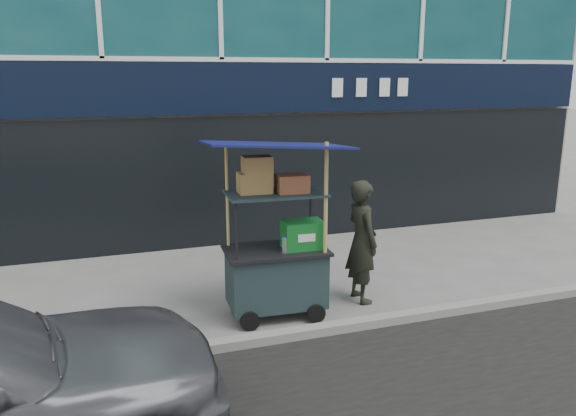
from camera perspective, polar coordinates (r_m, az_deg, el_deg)
name	(u,v)px	position (r m, az deg, el deg)	size (l,w,h in m)	color
ground	(295,331)	(7.24, 0.67, -12.37)	(80.00, 80.00, 0.00)	slate
curb	(300,333)	(7.05, 1.23, -12.60)	(80.00, 0.18, 0.12)	gray
vendor_cart	(277,255)	(7.38, -1.10, -4.81)	(1.84, 1.35, 2.39)	#19262B
vendor_man	(362,241)	(7.93, 7.51, -3.37)	(0.64, 0.42, 1.75)	black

